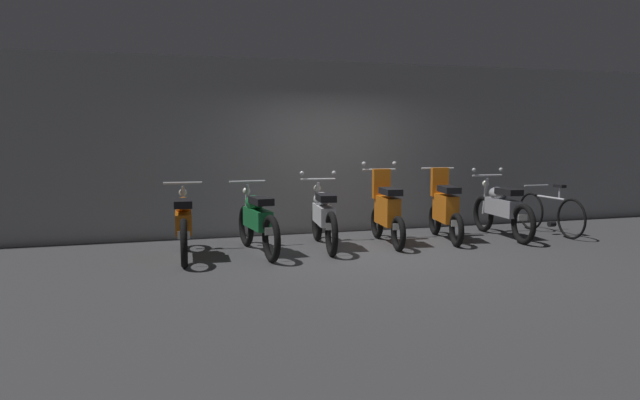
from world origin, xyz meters
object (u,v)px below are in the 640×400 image
at_px(motorbike_slot_0, 184,223).
at_px(motorbike_slot_5, 502,208).
at_px(motorbike_slot_3, 387,211).
at_px(motorbike_slot_4, 445,208).
at_px(bicycle, 550,214).
at_px(motorbike_slot_2, 323,216).
at_px(motorbike_slot_1, 257,220).

height_order(motorbike_slot_0, motorbike_slot_5, motorbike_slot_5).
xyz_separation_m(motorbike_slot_3, motorbike_slot_4, (1.05, 0.04, -0.00)).
height_order(motorbike_slot_5, bicycle, motorbike_slot_5).
bearing_deg(motorbike_slot_0, motorbike_slot_3, 2.71).
bearing_deg(motorbike_slot_0, motorbike_slot_2, 3.68).
height_order(motorbike_slot_2, motorbike_slot_3, motorbike_slot_3).
distance_m(motorbike_slot_0, bicycle, 6.25).
bearing_deg(motorbike_slot_3, motorbike_slot_4, 2.28).
distance_m(motorbike_slot_1, motorbike_slot_5, 4.20).
bearing_deg(motorbike_slot_3, bicycle, 0.37).
relative_size(motorbike_slot_0, motorbike_slot_5, 1.00).
bearing_deg(motorbike_slot_2, motorbike_slot_3, 0.79).
xyz_separation_m(motorbike_slot_2, motorbike_slot_5, (3.15, 0.01, 0.00)).
bearing_deg(motorbike_slot_3, motorbike_slot_5, -0.24).
xyz_separation_m(motorbike_slot_3, motorbike_slot_5, (2.10, -0.01, -0.04)).
bearing_deg(motorbike_slot_2, motorbike_slot_5, 0.10).
relative_size(motorbike_slot_4, motorbike_slot_5, 0.85).
xyz_separation_m(motorbike_slot_2, motorbike_slot_3, (1.05, 0.01, 0.04)).
relative_size(motorbike_slot_2, motorbike_slot_4, 1.17).
height_order(motorbike_slot_0, bicycle, motorbike_slot_0).
distance_m(motorbike_slot_1, bicycle, 5.21).
distance_m(motorbike_slot_3, motorbike_slot_5, 2.10).
bearing_deg(motorbike_slot_1, motorbike_slot_0, 179.37).
distance_m(motorbike_slot_5, bicycle, 1.01).
height_order(motorbike_slot_3, motorbike_slot_4, motorbike_slot_3).
relative_size(motorbike_slot_4, bicycle, 0.96).
bearing_deg(motorbike_slot_5, motorbike_slot_4, 177.21).
xyz_separation_m(motorbike_slot_1, bicycle, (5.20, 0.18, -0.13)).
bearing_deg(motorbike_slot_3, motorbike_slot_1, -175.63).
bearing_deg(motorbike_slot_3, motorbike_slot_0, -177.29).
bearing_deg(motorbike_slot_5, motorbike_slot_2, -179.90).
relative_size(motorbike_slot_1, motorbike_slot_4, 1.17).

